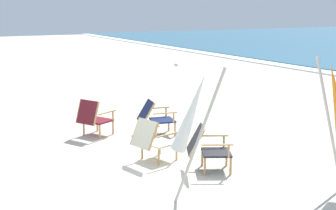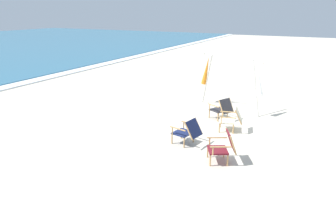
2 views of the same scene
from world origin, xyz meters
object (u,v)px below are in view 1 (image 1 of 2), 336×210
(beach_chair_front_left, at_px, (155,116))
(beach_chair_front_right, at_px, (153,139))
(umbrella_furled_white, at_px, (192,114))
(beach_chair_back_right, at_px, (207,147))
(beach_chair_back_left, at_px, (93,117))

(beach_chair_front_left, bearing_deg, beach_chair_front_right, -27.85)
(beach_chair_front_left, height_order, umbrella_furled_white, umbrella_furled_white)
(beach_chair_back_right, relative_size, umbrella_furled_white, 0.45)
(beach_chair_front_left, bearing_deg, umbrella_furled_white, -18.60)
(beach_chair_back_right, distance_m, umbrella_furled_white, 1.69)
(beach_chair_back_left, relative_size, umbrella_furled_white, 0.43)
(beach_chair_back_right, xyz_separation_m, beach_chair_back_left, (-2.98, -0.99, 0.01))
(beach_chair_back_left, xyz_separation_m, umbrella_furled_white, (4.06, 0.03, 0.89))
(beach_chair_front_left, xyz_separation_m, beach_chair_front_right, (1.60, -0.84, 0.01))
(beach_chair_back_left, bearing_deg, beach_chair_back_right, 18.32)
(beach_chair_front_left, relative_size, umbrella_furled_white, 0.43)
(umbrella_furled_white, bearing_deg, beach_chair_back_right, 138.43)
(beach_chair_back_left, height_order, beach_chair_front_left, beach_chair_back_left)
(beach_chair_back_right, distance_m, beach_chair_front_right, 1.05)
(beach_chair_front_left, bearing_deg, beach_chair_back_right, -5.48)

